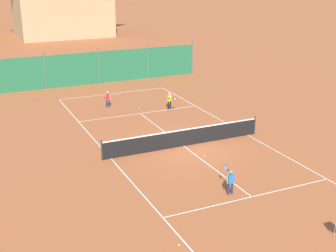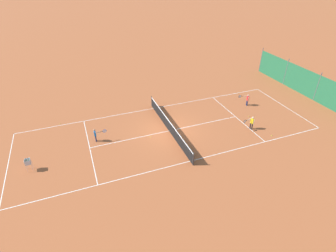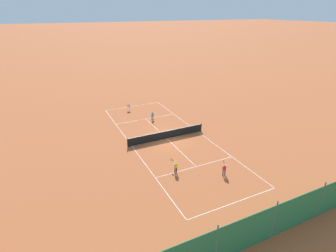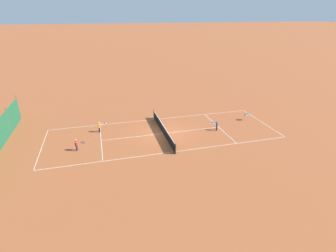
% 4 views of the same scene
% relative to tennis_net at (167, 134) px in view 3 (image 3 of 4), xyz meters
% --- Properties ---
extents(ground_plane, '(600.00, 600.00, 0.00)m').
position_rel_tennis_net_xyz_m(ground_plane, '(0.00, 0.00, -0.50)').
color(ground_plane, '#A8542D').
extents(court_line_markings, '(8.25, 23.85, 0.01)m').
position_rel_tennis_net_xyz_m(court_line_markings, '(0.00, 0.00, -0.50)').
color(court_line_markings, white).
rests_on(court_line_markings, ground).
extents(tennis_net, '(9.18, 0.08, 1.06)m').
position_rel_tennis_net_xyz_m(tennis_net, '(0.00, 0.00, 0.00)').
color(tennis_net, '#2D2D2D').
rests_on(tennis_net, ground).
extents(windscreen_fence_far, '(17.28, 0.08, 2.90)m').
position_rel_tennis_net_xyz_m(windscreen_fence_far, '(-0.00, 15.50, 0.81)').
color(windscreen_fence_far, '#236B42').
rests_on(windscreen_fence_far, ground).
extents(player_near_service, '(0.39, 0.94, 1.11)m').
position_rel_tennis_net_xyz_m(player_near_service, '(-0.68, -5.75, 0.15)').
color(player_near_service, '#23284C').
rests_on(player_near_service, ground).
extents(player_far_service, '(0.38, 1.02, 1.16)m').
position_rel_tennis_net_xyz_m(player_far_service, '(2.16, 6.42, 0.18)').
color(player_far_service, black).
rests_on(player_far_service, ground).
extents(player_near_baseline, '(0.63, 0.90, 1.13)m').
position_rel_tennis_net_xyz_m(player_near_baseline, '(-1.49, 8.57, 0.16)').
color(player_near_baseline, '#23284C').
rests_on(player_near_baseline, ground).
extents(tennis_ball_far_corner, '(0.07, 0.07, 0.07)m').
position_rel_tennis_net_xyz_m(tennis_ball_far_corner, '(0.40, 7.52, -0.47)').
color(tennis_ball_far_corner, '#CCE033').
rests_on(tennis_ball_far_corner, ground).
extents(tennis_ball_service_box, '(0.07, 0.07, 0.07)m').
position_rel_tennis_net_xyz_m(tennis_ball_service_box, '(3.62, 7.42, -0.47)').
color(tennis_ball_service_box, '#CCE033').
rests_on(tennis_ball_service_box, ground).
extents(tennis_ball_by_net_right, '(0.07, 0.07, 0.07)m').
position_rel_tennis_net_xyz_m(tennis_ball_by_net_right, '(0.32, -1.72, -0.47)').
color(tennis_ball_by_net_right, '#CCE033').
rests_on(tennis_ball_by_net_right, ground).
extents(tennis_ball_alley_right, '(0.07, 0.07, 0.07)m').
position_rel_tennis_net_xyz_m(tennis_ball_alley_right, '(-4.38, -8.36, -0.47)').
color(tennis_ball_alley_right, '#CCE033').
rests_on(tennis_ball_alley_right, ground).
extents(ball_hopper, '(0.36, 0.36, 0.89)m').
position_rel_tennis_net_xyz_m(ball_hopper, '(1.07, -10.39, 0.16)').
color(ball_hopper, '#B7B7BC').
rests_on(ball_hopper, ground).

